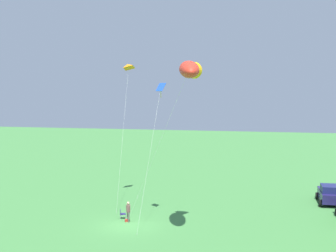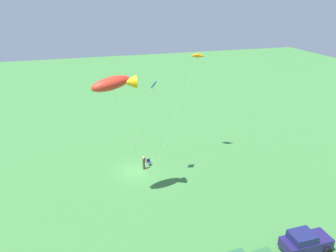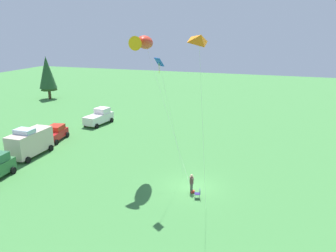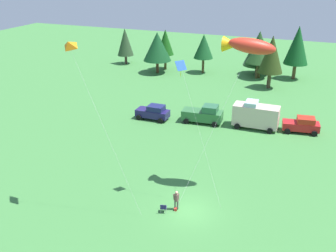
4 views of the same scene
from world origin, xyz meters
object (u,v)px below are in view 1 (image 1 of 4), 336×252
(backpack_on_grass, at_px, (127,220))
(car_navy_hatch, at_px, (329,194))
(kite_large_fish, at_px, (190,70))
(person_kite_flyer, at_px, (128,210))
(kite_delta_orange, at_px, (128,67))
(kite_diamond_blue, at_px, (160,93))
(folding_chair, at_px, (122,213))

(backpack_on_grass, relative_size, car_navy_hatch, 0.08)
(car_navy_hatch, bearing_deg, kite_large_fish, -40.82)
(person_kite_flyer, relative_size, backpack_on_grass, 5.44)
(car_navy_hatch, height_order, kite_delta_orange, kite_delta_orange)
(backpack_on_grass, height_order, kite_delta_orange, kite_delta_orange)
(backpack_on_grass, relative_size, kite_delta_orange, 0.02)
(backpack_on_grass, xyz_separation_m, car_navy_hatch, (-9.73, 17.64, 0.84))
(kite_large_fish, distance_m, kite_diamond_blue, 5.58)
(kite_delta_orange, bearing_deg, kite_diamond_blue, 34.75)
(backpack_on_grass, bearing_deg, kite_delta_orange, -164.79)
(kite_diamond_blue, height_order, kite_delta_orange, kite_delta_orange)
(person_kite_flyer, height_order, backpack_on_grass, person_kite_flyer)
(person_kite_flyer, xyz_separation_m, kite_diamond_blue, (-0.58, 2.63, 9.88))
(person_kite_flyer, relative_size, folding_chair, 2.12)
(backpack_on_grass, distance_m, kite_large_fish, 14.37)
(folding_chair, distance_m, backpack_on_grass, 1.10)
(kite_large_fish, relative_size, kite_diamond_blue, 1.15)
(kite_diamond_blue, bearing_deg, car_navy_hatch, 121.70)
(person_kite_flyer, xyz_separation_m, backpack_on_grass, (-0.03, -0.14, -0.91))
(kite_large_fish, distance_m, kite_delta_orange, 13.73)
(backpack_on_grass, bearing_deg, kite_diamond_blue, 101.05)
(car_navy_hatch, bearing_deg, kite_diamond_blue, -58.04)
(person_kite_flyer, distance_m, kite_delta_orange, 14.58)
(kite_large_fish, bearing_deg, kite_diamond_blue, -143.37)
(person_kite_flyer, distance_m, kite_diamond_blue, 10.24)
(folding_chair, xyz_separation_m, kite_diamond_blue, (0.24, 3.45, 10.42))
(folding_chair, relative_size, kite_large_fish, 0.06)
(kite_diamond_blue, distance_m, kite_delta_orange, 8.77)
(kite_diamond_blue, bearing_deg, kite_large_fish, 36.63)
(backpack_on_grass, bearing_deg, car_navy_hatch, 118.87)
(person_kite_flyer, xyz_separation_m, kite_delta_orange, (-7.50, -2.17, 12.32))
(person_kite_flyer, relative_size, car_navy_hatch, 0.41)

